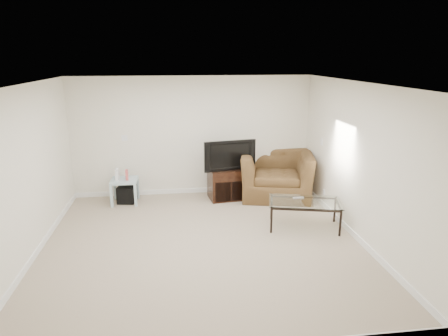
{
  "coord_description": "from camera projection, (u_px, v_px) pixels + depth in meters",
  "views": [
    {
      "loc": [
        -0.4,
        -5.78,
        2.88
      ],
      "look_at": [
        0.5,
        1.2,
        0.9
      ],
      "focal_mm": 32.0,
      "sensor_mm": 36.0,
      "label": 1
    }
  ],
  "objects": [
    {
      "name": "floor",
      "position": [
        203.0,
        244.0,
        6.34
      ],
      "size": [
        5.0,
        5.0,
        0.0
      ],
      "primitive_type": "plane",
      "color": "tan",
      "rests_on": "ground"
    },
    {
      "name": "tv_stand",
      "position": [
        228.0,
        183.0,
        8.3
      ],
      "size": [
        0.83,
        0.63,
        0.64
      ],
      "primitive_type": null,
      "rotation": [
        0.0,
        0.0,
        0.13
      ],
      "color": "black",
      "rests_on": "floor"
    },
    {
      "name": "wall_right",
      "position": [
        359.0,
        163.0,
        6.32
      ],
      "size": [
        0.02,
        5.0,
        2.5
      ],
      "primitive_type": "cube",
      "color": "silver",
      "rests_on": "ground"
    },
    {
      "name": "recliner",
      "position": [
        277.0,
        167.0,
        8.34
      ],
      "size": [
        1.63,
        1.25,
        1.27
      ],
      "primitive_type": "imported",
      "rotation": [
        0.0,
        0.0,
        -0.23
      ],
      "color": "#513F1D",
      "rests_on": "floor"
    },
    {
      "name": "ceiling",
      "position": [
        200.0,
        84.0,
        5.67
      ],
      "size": [
        5.0,
        5.0,
        0.0
      ],
      "primitive_type": "plane",
      "color": "white",
      "rests_on": "ground"
    },
    {
      "name": "wall_back",
      "position": [
        193.0,
        136.0,
        8.39
      ],
      "size": [
        5.0,
        0.02,
        2.5
      ],
      "primitive_type": "cube",
      "color": "silver",
      "rests_on": "ground"
    },
    {
      "name": "plate_right_switch",
      "position": [
        322.0,
        142.0,
        7.84
      ],
      "size": [
        0.02,
        0.09,
        0.13
      ],
      "primitive_type": "cube",
      "color": "white",
      "rests_on": "wall_right"
    },
    {
      "name": "plate_right_outlet",
      "position": [
        324.0,
        193.0,
        7.81
      ],
      "size": [
        0.02,
        0.08,
        0.12
      ],
      "primitive_type": "cube",
      "color": "white",
      "rests_on": "wall_right"
    },
    {
      "name": "game_console",
      "position": [
        117.0,
        174.0,
        7.93
      ],
      "size": [
        0.06,
        0.17,
        0.23
      ],
      "primitive_type": "cube",
      "rotation": [
        0.0,
        0.0,
        -0.06
      ],
      "color": "white",
      "rests_on": "side_table"
    },
    {
      "name": "subwoofer",
      "position": [
        127.0,
        194.0,
        8.1
      ],
      "size": [
        0.39,
        0.39,
        0.34
      ],
      "primitive_type": "cube",
      "rotation": [
        0.0,
        0.0,
        -0.18
      ],
      "color": "black",
      "rests_on": "floor"
    },
    {
      "name": "plate_back",
      "position": [
        125.0,
        138.0,
        8.21
      ],
      "size": [
        0.12,
        0.02,
        0.12
      ],
      "primitive_type": "cube",
      "color": "white",
      "rests_on": "wall_back"
    },
    {
      "name": "dvd_player",
      "position": [
        228.0,
        174.0,
        8.2
      ],
      "size": [
        0.45,
        0.34,
        0.06
      ],
      "primitive_type": "cube",
      "rotation": [
        0.0,
        0.0,
        0.13
      ],
      "color": "black",
      "rests_on": "tv_stand"
    },
    {
      "name": "television",
      "position": [
        228.0,
        154.0,
        8.1
      ],
      "size": [
        1.02,
        0.37,
        0.62
      ],
      "primitive_type": "imported",
      "rotation": [
        0.0,
        0.0,
        0.18
      ],
      "color": "black",
      "rests_on": "tv_stand"
    },
    {
      "name": "remote",
      "position": [
        298.0,
        198.0,
        6.98
      ],
      "size": [
        0.19,
        0.07,
        0.02
      ],
      "primitive_type": "cube",
      "rotation": [
        0.0,
        0.0,
        0.09
      ],
      "color": "#B2B2B7",
      "rests_on": "coffee_table"
    },
    {
      "name": "side_table",
      "position": [
        125.0,
        191.0,
        8.06
      ],
      "size": [
        0.52,
        0.52,
        0.5
      ],
      "primitive_type": null,
      "rotation": [
        0.0,
        0.0,
        -0.02
      ],
      "color": "silver",
      "rests_on": "floor"
    },
    {
      "name": "game_case",
      "position": [
        127.0,
        175.0,
        7.95
      ],
      "size": [
        0.06,
        0.15,
        0.2
      ],
      "primitive_type": "cube",
      "rotation": [
        0.0,
        0.0,
        0.07
      ],
      "color": "#CC4C4C",
      "rests_on": "side_table"
    },
    {
      "name": "coffee_table",
      "position": [
        304.0,
        214.0,
        6.9
      ],
      "size": [
        1.34,
        0.96,
        0.47
      ],
      "primitive_type": null,
      "rotation": [
        0.0,
        0.0,
        -0.24
      ],
      "color": "black",
      "rests_on": "floor"
    },
    {
      "name": "wall_left",
      "position": [
        27.0,
        174.0,
        5.7
      ],
      "size": [
        0.02,
        5.0,
        2.5
      ],
      "primitive_type": "cube",
      "color": "silver",
      "rests_on": "ground"
    }
  ]
}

